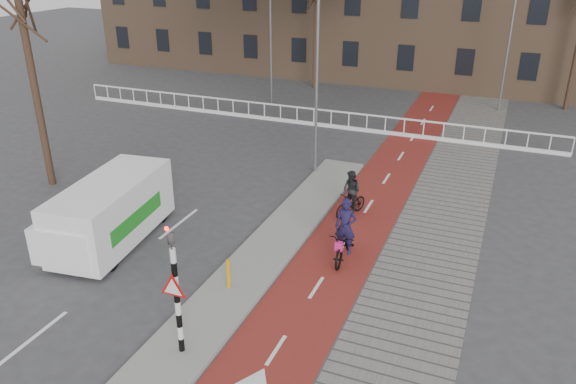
% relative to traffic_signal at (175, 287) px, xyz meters
% --- Properties ---
extents(ground, '(120.00, 120.00, 0.00)m').
position_rel_traffic_signal_xyz_m(ground, '(0.60, 2.02, -1.99)').
color(ground, '#38383A').
rests_on(ground, ground).
extents(bike_lane, '(2.50, 60.00, 0.01)m').
position_rel_traffic_signal_xyz_m(bike_lane, '(2.10, 12.02, -1.98)').
color(bike_lane, maroon).
rests_on(bike_lane, ground).
extents(sidewalk, '(3.00, 60.00, 0.01)m').
position_rel_traffic_signal_xyz_m(sidewalk, '(4.90, 12.02, -1.98)').
color(sidewalk, slate).
rests_on(sidewalk, ground).
extents(curb_island, '(1.80, 16.00, 0.12)m').
position_rel_traffic_signal_xyz_m(curb_island, '(-0.10, 6.02, -1.93)').
color(curb_island, gray).
rests_on(curb_island, ground).
extents(traffic_signal, '(0.80, 0.80, 3.68)m').
position_rel_traffic_signal_xyz_m(traffic_signal, '(0.00, 0.00, 0.00)').
color(traffic_signal, black).
rests_on(traffic_signal, curb_island).
extents(bollard, '(0.12, 0.12, 0.90)m').
position_rel_traffic_signal_xyz_m(bollard, '(-0.22, 2.93, -1.42)').
color(bollard, orange).
rests_on(bollard, curb_island).
extents(cyclist_near, '(0.81, 2.07, 2.11)m').
position_rel_traffic_signal_xyz_m(cyclist_near, '(2.38, 5.90, -1.27)').
color(cyclist_near, black).
rests_on(cyclist_near, bike_lane).
extents(cyclist_far, '(1.08, 1.65, 1.75)m').
position_rel_traffic_signal_xyz_m(cyclist_far, '(1.66, 9.03, -1.25)').
color(cyclist_far, black).
rests_on(cyclist_far, bike_lane).
extents(van, '(2.62, 5.24, 2.16)m').
position_rel_traffic_signal_xyz_m(van, '(-5.22, 4.13, -0.85)').
color(van, white).
rests_on(van, ground).
extents(railing, '(28.00, 0.10, 0.99)m').
position_rel_traffic_signal_xyz_m(railing, '(-4.40, 19.02, -1.68)').
color(railing, silver).
rests_on(railing, ground).
extents(tree_left, '(0.30, 0.30, 8.43)m').
position_rel_traffic_signal_xyz_m(tree_left, '(-10.83, 7.14, 2.23)').
color(tree_left, black).
rests_on(tree_left, ground).
extents(tree_mid, '(0.26, 0.26, 7.83)m').
position_rel_traffic_signal_xyz_m(tree_mid, '(-6.38, 27.35, 1.92)').
color(tree_mid, black).
rests_on(tree_mid, ground).
extents(streetlight_near, '(0.12, 0.12, 8.51)m').
position_rel_traffic_signal_xyz_m(streetlight_near, '(-0.96, 12.43, 2.26)').
color(streetlight_near, slate).
rests_on(streetlight_near, ground).
extents(streetlight_left, '(0.12, 0.12, 7.44)m').
position_rel_traffic_signal_xyz_m(streetlight_left, '(-7.50, 22.51, 1.73)').
color(streetlight_left, slate).
rests_on(streetlight_left, ground).
extents(streetlight_right, '(0.12, 0.12, 8.48)m').
position_rel_traffic_signal_xyz_m(streetlight_right, '(5.91, 26.22, 2.25)').
color(streetlight_right, slate).
rests_on(streetlight_right, ground).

